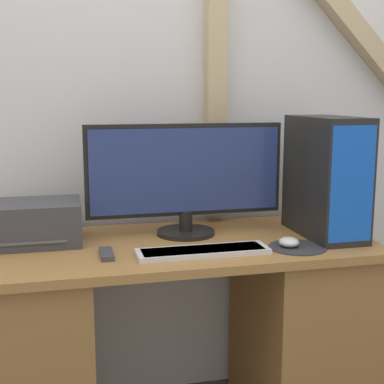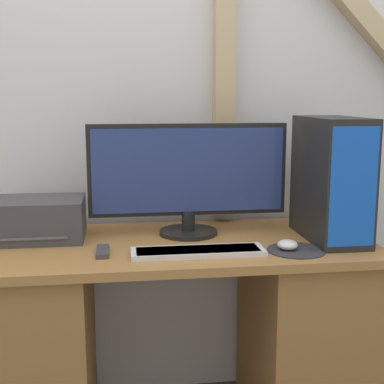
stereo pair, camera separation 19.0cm
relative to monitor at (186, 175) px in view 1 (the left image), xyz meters
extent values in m
cube|color=silver|center=(-0.07, 0.27, 0.36)|extent=(6.40, 0.05, 2.70)
cube|color=tan|center=(0.17, 0.20, 0.38)|extent=(0.08, 0.08, 1.15)
cube|color=tan|center=(0.76, 0.20, 0.60)|extent=(0.87, 0.08, 0.87)
cube|color=olive|center=(-0.07, -0.10, -0.24)|extent=(1.43, 0.63, 0.03)
cube|color=olive|center=(-0.57, -0.10, -0.62)|extent=(0.40, 0.58, 0.73)
cube|color=olive|center=(0.44, -0.10, -0.62)|extent=(0.40, 0.58, 0.73)
cylinder|color=black|center=(0.00, 0.00, -0.22)|extent=(0.22, 0.22, 0.02)
cylinder|color=black|center=(0.00, 0.00, -0.17)|extent=(0.05, 0.05, 0.07)
cube|color=black|center=(0.00, 0.01, 0.02)|extent=(0.74, 0.03, 0.34)
cube|color=navy|center=(0.00, -0.01, 0.02)|extent=(0.71, 0.01, 0.31)
cube|color=silver|center=(0.00, -0.27, -0.22)|extent=(0.44, 0.12, 0.02)
cube|color=white|center=(0.00, -0.27, -0.21)|extent=(0.41, 0.10, 0.01)
cylinder|color=#2D2D33|center=(0.33, -0.27, -0.22)|extent=(0.20, 0.20, 0.00)
ellipsoid|color=silver|center=(0.30, -0.26, -0.21)|extent=(0.07, 0.07, 0.03)
cube|color=black|center=(0.50, -0.13, 0.00)|extent=(0.18, 0.38, 0.44)
cube|color=blue|center=(0.50, -0.31, 0.00)|extent=(0.16, 0.01, 0.40)
cube|color=#38383D|center=(-0.56, 0.00, -0.15)|extent=(0.33, 0.24, 0.15)
cube|color=#515156|center=(-0.56, -0.07, -0.19)|extent=(0.23, 0.11, 0.01)
cube|color=#38383D|center=(-0.32, -0.22, -0.22)|extent=(0.04, 0.13, 0.02)
camera|label=1|loc=(-0.44, -1.92, 0.29)|focal=50.00mm
camera|label=2|loc=(-0.25, -1.95, 0.29)|focal=50.00mm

